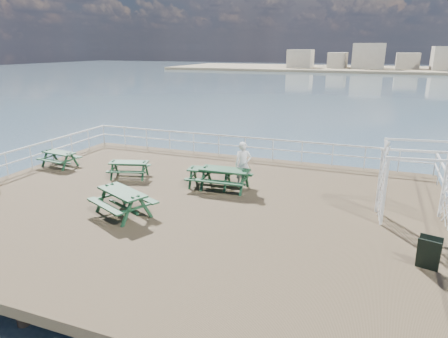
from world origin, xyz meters
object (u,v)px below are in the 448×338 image
picnic_table_d (122,197)px  trellis_arbor (415,186)px  picnic_table_e (225,174)px  picnic_table_a (59,156)px  picnic_table_c (210,174)px  picnic_table_b (129,166)px  person (243,164)px

picnic_table_d → trellis_arbor: trellis_arbor is taller
picnic_table_d → picnic_table_e: (2.32, 3.65, -0.01)m
picnic_table_a → picnic_table_c: (7.87, -0.10, 0.03)m
picnic_table_b → person: bearing=-8.8°
picnic_table_b → picnic_table_e: picnic_table_e is taller
picnic_table_c → picnic_table_d: 4.06m
picnic_table_c → picnic_table_e: size_ratio=0.96×
picnic_table_c → trellis_arbor: size_ratio=0.70×
picnic_table_a → picnic_table_e: bearing=6.1°
picnic_table_d → person: person is taller
picnic_table_a → picnic_table_b: 4.10m
picnic_table_a → picnic_table_b: picnic_table_a is taller
picnic_table_b → picnic_table_c: size_ratio=1.02×
picnic_table_a → picnic_table_b: (4.09, -0.25, -0.00)m
trellis_arbor → picnic_table_c: bearing=166.2°
picnic_table_d → picnic_table_a: bearing=173.2°
picnic_table_a → person: 9.15m
picnic_table_b → picnic_table_c: (3.78, 0.14, 0.03)m
picnic_table_e → picnic_table_c: bearing=173.3°
picnic_table_b → trellis_arbor: 11.35m
picnic_table_c → picnic_table_e: (0.68, -0.06, 0.07)m
picnic_table_c → person: person is taller
person → trellis_arbor: bearing=-37.2°
picnic_table_b → picnic_table_e: 4.46m
picnic_table_b → picnic_table_d: 4.16m
trellis_arbor → person: trellis_arbor is taller
picnic_table_c → trellis_arbor: 7.59m
picnic_table_a → trellis_arbor: 15.44m
picnic_table_b → picnic_table_e: size_ratio=0.97×
person → picnic_table_c: bearing=177.4°
person → picnic_table_d: bearing=-150.0°
person → picnic_table_b: bearing=162.0°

